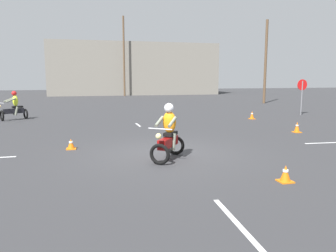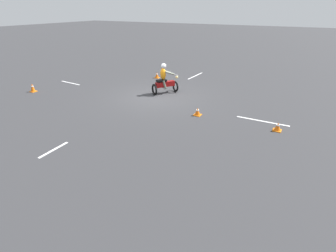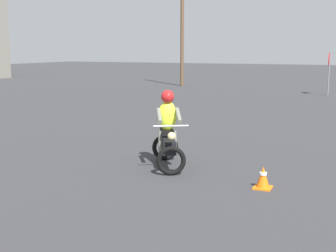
{
  "view_description": "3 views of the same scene",
  "coord_description": "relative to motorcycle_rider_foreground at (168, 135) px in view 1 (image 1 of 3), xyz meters",
  "views": [
    {
      "loc": [
        -2.35,
        -9.89,
        2.39
      ],
      "look_at": [
        -0.09,
        -0.74,
        1.0
      ],
      "focal_mm": 35.0,
      "sensor_mm": 36.0,
      "label": 1
    },
    {
      "loc": [
        -6.93,
        11.53,
        4.43
      ],
      "look_at": [
        -3.26,
        4.78,
        0.9
      ],
      "focal_mm": 28.0,
      "sensor_mm": 36.0,
      "label": 2
    },
    {
      "loc": [
        -15.4,
        6.4,
        2.53
      ],
      "look_at": [
        -6.44,
        10.3,
        0.9
      ],
      "focal_mm": 50.0,
      "sensor_mm": 36.0,
      "label": 3
    }
  ],
  "objects": [
    {
      "name": "lane_stripe_e",
      "position": [
        6.27,
        0.98,
        -0.72
      ],
      "size": [
        1.7,
        0.22,
        0.01
      ],
      "primitive_type": "cube",
      "rotation": [
        0.0,
        0.0,
        1.5
      ],
      "color": "silver",
      "rests_on": "ground"
    },
    {
      "name": "motorcycle_rider_background",
      "position": [
        -6.35,
        11.02,
        0.0
      ],
      "size": [
        1.52,
        1.21,
        1.66
      ],
      "rotation": [
        0.0,
        0.0,
        2.08
      ],
      "color": "black",
      "rests_on": "ground"
    },
    {
      "name": "lane_stripe_s",
      "position": [
        0.06,
        -4.51,
        -0.72
      ],
      "size": [
        0.22,
        2.19,
        0.01
      ],
      "primitive_type": "cube",
      "rotation": [
        0.0,
        0.0,
        6.23
      ],
      "color": "silver",
      "rests_on": "ground"
    },
    {
      "name": "motorcycle_rider_foreground",
      "position": [
        0.0,
        0.0,
        0.0
      ],
      "size": [
        1.29,
        1.49,
        1.66
      ],
      "rotation": [
        0.0,
        0.0,
        2.54
      ],
      "color": "black",
      "rests_on": "ground"
    },
    {
      "name": "traffic_cone_near_right",
      "position": [
        2.11,
        -2.73,
        -0.54
      ],
      "size": [
        0.32,
        0.32,
        0.4
      ],
      "color": "orange",
      "rests_on": "ground"
    },
    {
      "name": "lane_stripe_n",
      "position": [
        0.22,
        7.31,
        -0.72
      ],
      "size": [
        0.13,
        1.21,
        0.01
      ],
      "primitive_type": "cube",
      "rotation": [
        0.0,
        0.0,
        3.17
      ],
      "color": "silver",
      "rests_on": "ground"
    },
    {
      "name": "traffic_cone_far_right",
      "position": [
        -2.86,
        2.13,
        -0.55
      ],
      "size": [
        0.32,
        0.32,
        0.36
      ],
      "color": "orange",
      "rests_on": "ground"
    },
    {
      "name": "stop_sign",
      "position": [
        11.15,
        9.24,
        0.91
      ],
      "size": [
        0.7,
        0.08,
        2.3
      ],
      "color": "slate",
      "rests_on": "ground"
    },
    {
      "name": "utility_pole_near",
      "position": [
        14.07,
        18.87,
        3.13
      ],
      "size": [
        0.24,
        0.24,
        7.71
      ],
      "primitive_type": "cylinder",
      "color": "brown",
      "rests_on": "ground"
    },
    {
      "name": "ground_plane",
      "position": [
        0.07,
        0.71,
        -0.73
      ],
      "size": [
        120.0,
        120.0,
        0.0
      ],
      "primitive_type": "plane",
      "color": "#333335"
    },
    {
      "name": "traffic_cone_mid_left",
      "position": [
        7.07,
        8.13,
        -0.49
      ],
      "size": [
        0.32,
        0.32,
        0.48
      ],
      "color": "orange",
      "rests_on": "ground"
    },
    {
      "name": "utility_pole_far",
      "position": [
        2.6,
        34.65,
        4.43
      ],
      "size": [
        0.24,
        0.24,
        10.31
      ],
      "primitive_type": "cylinder",
      "color": "brown",
      "rests_on": "ground"
    },
    {
      "name": "building_backdrop",
      "position": [
        4.53,
        40.99,
        2.92
      ],
      "size": [
        23.74,
        10.62,
        7.29
      ],
      "primitive_type": "cube",
      "color": "gray",
      "rests_on": "ground"
    },
    {
      "name": "traffic_cone_near_left",
      "position": [
        6.68,
        3.31,
        -0.5
      ],
      "size": [
        0.32,
        0.32,
        0.47
      ],
      "color": "orange",
      "rests_on": "ground"
    }
  ]
}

